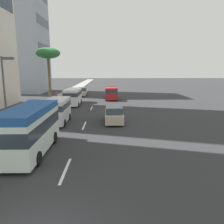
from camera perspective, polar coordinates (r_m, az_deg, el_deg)
ground_plane at (r=37.77m, az=-4.61°, el=2.61°), size 198.00×198.00×0.00m
sidewalk_right at (r=38.78m, az=-14.68°, el=2.62°), size 162.00×3.38×0.15m
lane_stripe_near at (r=12.90m, az=-11.90°, el=-14.48°), size 3.20×0.16×0.01m
lane_stripe_mid at (r=22.12m, az=-7.15°, el=-3.46°), size 3.20×0.16×0.01m
lane_stripe_far at (r=31.65m, az=-5.30°, el=0.98°), size 3.20×0.16×0.01m
van_lead at (r=40.42m, az=-0.18°, el=5.06°), size 5.13×2.23×2.26m
van_second at (r=23.30m, az=-14.00°, el=0.64°), size 4.73×2.19×2.52m
car_third at (r=23.21m, az=0.53°, el=-0.68°), size 4.56×1.90×1.69m
minibus_fourth at (r=15.49m, az=-20.26°, el=-3.85°), size 6.90×2.30×3.13m
car_fifth at (r=47.13m, az=-7.69°, el=5.19°), size 4.54×1.93×1.66m
van_sixth at (r=34.43m, az=-10.05°, el=4.08°), size 5.32×2.21×2.52m
pedestrian_mid_block at (r=25.02m, az=-23.99°, el=-0.25°), size 0.30×0.36×1.60m
pedestrian_by_tree at (r=36.90m, az=-14.15°, el=3.80°), size 0.33×0.24×1.68m
palm_tree at (r=39.30m, az=-16.16°, el=14.12°), size 4.00×4.00×8.84m
street_lamp at (r=18.65m, az=-25.71°, el=5.50°), size 0.24×0.97×6.27m
office_tower_far at (r=59.76m, az=-23.62°, el=24.47°), size 10.62×11.89×40.52m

